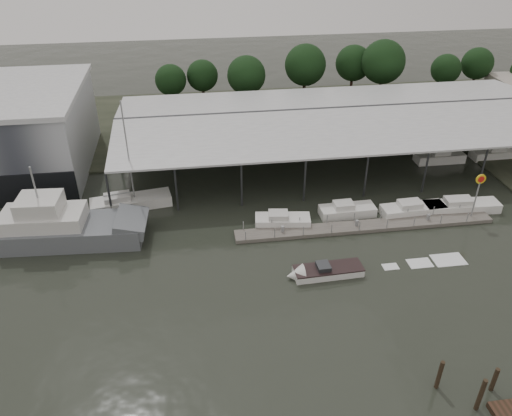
{
  "coord_description": "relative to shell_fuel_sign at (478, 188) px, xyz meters",
  "views": [
    {
      "loc": [
        -2.89,
        -32.2,
        29.68
      ],
      "look_at": [
        3.44,
        11.66,
        2.5
      ],
      "focal_mm": 35.0,
      "sensor_mm": 36.0,
      "label": 1
    }
  ],
  "objects": [
    {
      "name": "ground",
      "position": [
        -27.0,
        -9.99,
        -3.93
      ],
      "size": [
        200.0,
        200.0,
        0.0
      ],
      "primitive_type": "plane",
      "color": "#262A22",
      "rests_on": "ground"
    },
    {
      "name": "land_strip_far",
      "position": [
        -27.0,
        32.01,
        -3.83
      ],
      "size": [
        140.0,
        30.0,
        0.3
      ],
      "color": "#3E4231",
      "rests_on": "ground"
    },
    {
      "name": "covered_boat_shed",
      "position": [
        -10.0,
        18.01,
        2.2
      ],
      "size": [
        58.24,
        24.0,
        6.96
      ],
      "color": "silver",
      "rests_on": "ground"
    },
    {
      "name": "floating_dock",
      "position": [
        -12.0,
        0.01,
        -3.72
      ],
      "size": [
        28.0,
        2.0,
        1.4
      ],
      "color": "slate",
      "rests_on": "ground"
    },
    {
      "name": "shell_fuel_sign",
      "position": [
        0.0,
        0.0,
        0.0
      ],
      "size": [
        1.1,
        0.18,
        5.55
      ],
      "color": "gray",
      "rests_on": "ground"
    },
    {
      "name": "grey_trawler",
      "position": [
        -43.82,
        2.19,
        -2.35
      ],
      "size": [
        17.98,
        6.06,
        8.84
      ],
      "rotation": [
        0.0,
        0.0,
        -0.06
      ],
      "color": "#555A5E",
      "rests_on": "ground"
    },
    {
      "name": "white_sailboat",
      "position": [
        -37.16,
        8.0,
        -3.27
      ],
      "size": [
        9.26,
        3.97,
        12.71
      ],
      "rotation": [
        0.0,
        0.0,
        0.16
      ],
      "color": "white",
      "rests_on": "ground"
    },
    {
      "name": "speedboat_underway",
      "position": [
        -18.62,
        -7.05,
        -3.53
      ],
      "size": [
        18.17,
        2.88,
        2.0
      ],
      "rotation": [
        0.0,
        0.0,
        3.18
      ],
      "color": "white",
      "rests_on": "ground"
    },
    {
      "name": "moored_cruiser_0",
      "position": [
        -20.72,
        1.78,
        -3.31
      ],
      "size": [
        6.12,
        2.98,
        1.7
      ],
      "rotation": [
        0.0,
        0.0,
        -0.14
      ],
      "color": "white",
      "rests_on": "ground"
    },
    {
      "name": "moored_cruiser_1",
      "position": [
        -13.24,
        2.79,
        -3.31
      ],
      "size": [
        6.18,
        2.35,
        1.7
      ],
      "rotation": [
        0.0,
        0.0,
        0.02
      ],
      "color": "white",
      "rests_on": "ground"
    },
    {
      "name": "moored_cruiser_2",
      "position": [
        -5.92,
        1.95,
        -3.31
      ],
      "size": [
        7.25,
        2.49,
        1.7
      ],
      "rotation": [
        0.0,
        0.0,
        0.04
      ],
      "color": "white",
      "rests_on": "ground"
    },
    {
      "name": "moored_cruiser_3",
      "position": [
        -0.29,
        1.84,
        -3.31
      ],
      "size": [
        8.59,
        2.56,
        1.7
      ],
      "rotation": [
        0.0,
        0.0,
        -0.04
      ],
      "color": "white",
      "rests_on": "ground"
    },
    {
      "name": "horizon_tree_line",
      "position": [
        -3.76,
        38.39,
        2.15
      ],
      "size": [
        66.36,
        10.64,
        10.79
      ],
      "color": "black",
      "rests_on": "ground"
    }
  ]
}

